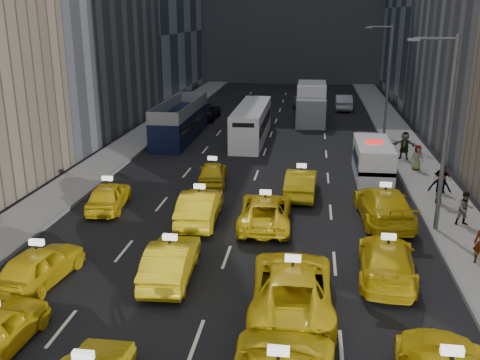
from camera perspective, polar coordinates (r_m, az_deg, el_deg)
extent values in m
cube|color=gray|center=(40.92, -12.30, 3.19)|extent=(3.00, 90.00, 0.15)
cube|color=gray|center=(39.19, 18.01, 2.11)|extent=(3.00, 90.00, 0.15)
cube|color=slate|center=(40.45, -10.37, 3.17)|extent=(0.15, 90.00, 0.18)
cube|color=slate|center=(38.94, 15.92, 2.23)|extent=(0.15, 90.00, 0.18)
cylinder|color=#595B60|center=(25.56, 21.12, 4.17)|extent=(0.20, 0.20, 9.00)
cylinder|color=#595B60|center=(24.81, 20.14, 13.99)|extent=(1.80, 0.12, 0.12)
cube|color=slate|center=(24.65, 18.03, 14.06)|extent=(0.50, 0.22, 0.12)
cylinder|color=#595B60|center=(44.98, 15.52, 9.97)|extent=(0.20, 0.20, 9.00)
cylinder|color=#595B60|center=(44.57, 14.79, 15.52)|extent=(1.80, 0.12, 0.12)
cube|color=slate|center=(44.47, 13.59, 15.54)|extent=(0.50, 0.22, 0.12)
imported|color=gold|center=(21.76, -20.61, -8.53)|extent=(2.24, 4.48, 1.47)
imported|color=gold|center=(20.88, -7.38, -8.52)|extent=(1.85, 4.69, 1.52)
imported|color=gold|center=(18.86, 5.58, -11.20)|extent=(2.96, 6.08, 1.67)
imported|color=gold|center=(21.54, 15.38, -8.22)|extent=(2.50, 5.31, 1.50)
imported|color=gold|center=(28.72, -13.84, -1.62)|extent=(2.22, 4.42, 1.45)
imported|color=gold|center=(26.21, -4.30, -2.80)|extent=(1.88, 4.94, 1.61)
imported|color=gold|center=(25.77, 2.71, -3.31)|extent=(2.61, 5.33, 1.46)
imported|color=gold|center=(27.14, 15.12, -2.60)|extent=(2.73, 5.91, 1.67)
imported|color=gold|center=(32.08, -2.94, 0.78)|extent=(2.05, 4.13, 1.35)
imported|color=gold|center=(30.07, 6.53, -0.28)|extent=(1.80, 4.70, 1.53)
cube|color=white|center=(34.22, 13.97, 2.09)|extent=(2.75, 5.73, 2.21)
cylinder|color=black|center=(32.52, 12.63, 0.18)|extent=(0.28, 0.88, 0.88)
cylinder|color=black|center=(32.74, 15.78, 0.05)|extent=(0.28, 0.88, 0.88)
cylinder|color=black|center=(36.09, 12.18, 1.91)|extent=(0.28, 0.88, 0.88)
cylinder|color=black|center=(36.28, 15.02, 1.79)|extent=(0.28, 0.88, 0.88)
cube|color=navy|center=(34.26, 13.95, 1.85)|extent=(2.79, 5.74, 0.25)
cube|color=red|center=(33.93, 14.12, 4.02)|extent=(1.04, 0.47, 0.16)
cube|color=black|center=(43.80, -6.38, 6.36)|extent=(2.87, 10.62, 3.06)
cylinder|color=black|center=(40.18, -9.27, 3.81)|extent=(0.28, 1.10, 1.10)
cylinder|color=black|center=(39.63, -6.37, 3.74)|extent=(0.28, 1.10, 1.10)
cylinder|color=black|center=(48.39, -6.32, 6.23)|extent=(0.28, 1.10, 1.10)
cylinder|color=black|center=(47.94, -3.87, 6.19)|extent=(0.28, 1.10, 1.10)
cube|color=silver|center=(43.17, 1.25, 6.11)|extent=(3.36, 10.90, 2.77)
cylinder|color=black|center=(39.16, -0.90, 3.68)|extent=(0.28, 1.10, 1.10)
cylinder|color=black|center=(38.92, 1.92, 3.59)|extent=(0.28, 1.10, 1.10)
cylinder|color=black|center=(47.79, 0.70, 6.19)|extent=(0.28, 1.10, 1.10)
cylinder|color=black|center=(47.60, 3.02, 6.13)|extent=(0.28, 1.10, 1.10)
cube|color=silver|center=(51.00, 7.61, 8.13)|extent=(2.85, 7.75, 3.51)
cylinder|color=black|center=(48.33, 6.14, 6.22)|extent=(0.28, 1.10, 1.10)
cylinder|color=black|center=(48.33, 8.92, 6.11)|extent=(0.28, 1.10, 1.10)
cylinder|color=black|center=(54.12, 6.34, 7.41)|extent=(0.28, 1.10, 1.10)
cylinder|color=black|center=(54.11, 8.83, 7.31)|extent=(0.28, 1.10, 1.10)
imported|color=#B4B6BC|center=(40.88, 13.23, 4.05)|extent=(1.69, 4.41, 1.44)
imported|color=black|center=(52.20, -3.81, 7.34)|extent=(2.59, 5.48, 1.51)
imported|color=slate|center=(60.17, 6.68, 8.55)|extent=(2.22, 4.95, 1.41)
imported|color=black|center=(57.71, 1.22, 8.40)|extent=(2.48, 4.95, 1.62)
imported|color=#A1A2A8|center=(58.21, 10.98, 8.16)|extent=(1.71, 4.89, 1.61)
imported|color=gray|center=(27.51, 22.89, -2.84)|extent=(0.84, 0.54, 1.63)
imported|color=gray|center=(30.16, 20.55, -0.65)|extent=(1.26, 0.72, 1.83)
imported|color=gray|center=(32.01, 20.77, 0.09)|extent=(0.96, 0.50, 1.57)
imported|color=gray|center=(36.12, 18.38, 2.28)|extent=(0.86, 0.57, 1.63)
imported|color=gray|center=(38.57, 17.14, 3.54)|extent=(1.84, 0.95, 1.91)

